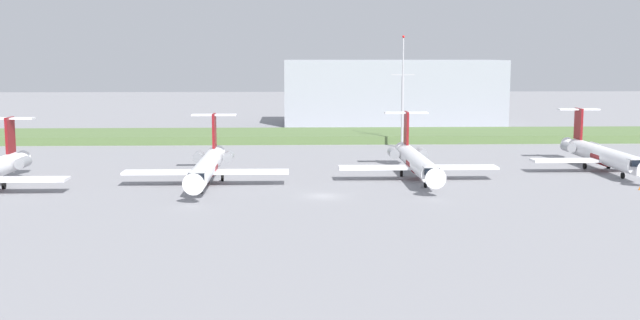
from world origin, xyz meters
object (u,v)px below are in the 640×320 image
object	(u,v)px
regional_jet_third	(207,165)
safety_cone_front_marker	(640,188)
antenna_mast	(403,101)
regional_jet_fourth	(416,161)
regional_jet_fifth	(602,154)

from	to	relation	value
regional_jet_third	safety_cone_front_marker	xyz separation A→B (m)	(58.25, -7.54, -2.26)
antenna_mast	safety_cone_front_marker	size ratio (longest dim) A/B	39.16
safety_cone_front_marker	regional_jet_third	bearing A→B (deg)	172.62
antenna_mast	safety_cone_front_marker	world-z (taller)	antenna_mast
regional_jet_fourth	safety_cone_front_marker	distance (m)	30.42
regional_jet_third	regional_jet_fourth	bearing A→B (deg)	6.43
regional_jet_third	regional_jet_fourth	world-z (taller)	same
regional_jet_fourth	regional_jet_third	bearing A→B (deg)	-173.57
regional_jet_fourth	safety_cone_front_marker	bearing A→B (deg)	-21.09
regional_jet_third	regional_jet_fifth	size ratio (longest dim) A/B	1.00
regional_jet_fourth	regional_jet_fifth	xyz separation A→B (m)	(30.04, 6.67, 0.00)
regional_jet_fifth	safety_cone_front_marker	world-z (taller)	regional_jet_fifth
regional_jet_fifth	antenna_mast	size ratio (longest dim) A/B	1.44
regional_jet_third	antenna_mast	bearing A→B (deg)	51.11
antenna_mast	safety_cone_front_marker	xyz separation A→B (m)	(25.10, -48.65, -8.69)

